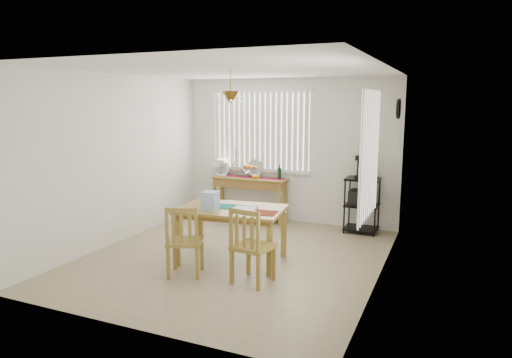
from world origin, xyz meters
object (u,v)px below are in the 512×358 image
at_px(wire_cart, 362,200).
at_px(cart_items, 363,167).
at_px(chair_left, 184,241).
at_px(dining_table, 232,214).
at_px(sideboard, 250,188).
at_px(chair_right, 251,246).

relative_size(wire_cart, cart_items, 2.43).
distance_m(wire_cart, cart_items, 0.55).
distance_m(wire_cart, chair_left, 3.32).
distance_m(dining_table, chair_left, 0.81).
bearing_deg(dining_table, sideboard, 107.95).
relative_size(dining_table, chair_right, 1.58).
bearing_deg(chair_right, chair_left, -173.29).
xyz_separation_m(wire_cart, chair_left, (-1.68, -2.85, -0.11)).
xyz_separation_m(wire_cart, cart_items, (0.00, 0.01, 0.55)).
bearing_deg(wire_cart, cart_items, 90.00).
height_order(wire_cart, chair_left, wire_cart).
relative_size(sideboard, chair_left, 1.55).
relative_size(cart_items, chair_right, 0.40).
distance_m(cart_items, chair_left, 3.39).
bearing_deg(wire_cart, sideboard, 178.91).
height_order(sideboard, dining_table, sideboard).
bearing_deg(cart_items, chair_right, -106.26).
xyz_separation_m(sideboard, chair_left, (0.40, -2.89, -0.15)).
bearing_deg(sideboard, dining_table, -72.05).
bearing_deg(chair_right, cart_items, 73.74).
xyz_separation_m(wire_cart, dining_table, (-1.38, -2.13, 0.11)).
xyz_separation_m(sideboard, cart_items, (2.08, -0.03, 0.51)).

